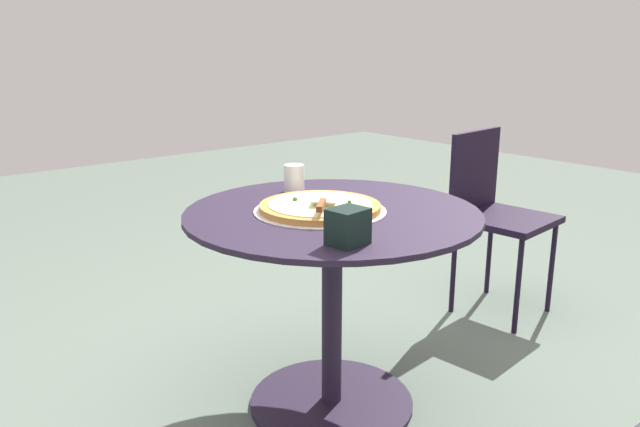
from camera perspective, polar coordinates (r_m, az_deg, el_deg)
The scene contains 7 objects.
ground_plane at distance 2.34m, azimuth 1.05°, elevation -16.95°, with size 10.00×10.00×0.00m, color slate.
patio_table at distance 2.11m, azimuth 1.11°, elevation -5.30°, with size 0.98×0.98×0.72m.
pizza_on_tray at distance 2.04m, azimuth 0.00°, elevation 0.57°, with size 0.44×0.44×0.04m.
pizza_server at distance 1.96m, azimuth 0.29°, elevation 1.04°, with size 0.19×0.18×0.02m.
drinking_cup at distance 2.29m, azimuth -2.38°, elevation 3.23°, with size 0.08×0.08×0.10m, color white.
napkin_dispenser at distance 1.69m, azimuth 2.56°, elevation -1.21°, with size 0.10×0.09×0.10m, color black.
patio_chair_far at distance 3.03m, azimuth 15.58°, elevation 0.70°, with size 0.42×0.42×0.85m.
Camera 1 is at (-1.30, -1.48, 1.25)m, focal length 35.01 mm.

